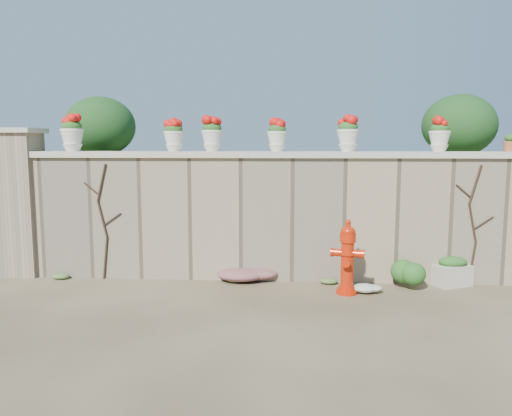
# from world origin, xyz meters

# --- Properties ---
(ground) EXTENTS (80.00, 80.00, 0.00)m
(ground) POSITION_xyz_m (0.00, 0.00, 0.00)
(ground) COLOR #4B3C25
(ground) RESTS_ON ground
(stone_wall) EXTENTS (8.00, 0.40, 2.00)m
(stone_wall) POSITION_xyz_m (0.00, 1.80, 1.00)
(stone_wall) COLOR gray
(stone_wall) RESTS_ON ground
(wall_cap) EXTENTS (8.10, 0.52, 0.10)m
(wall_cap) POSITION_xyz_m (0.00, 1.80, 2.05)
(wall_cap) COLOR beige
(wall_cap) RESTS_ON stone_wall
(gate_pillar) EXTENTS (0.72, 0.72, 2.48)m
(gate_pillar) POSITION_xyz_m (-4.15, 1.80, 1.26)
(gate_pillar) COLOR gray
(gate_pillar) RESTS_ON ground
(raised_fill) EXTENTS (9.00, 6.00, 2.00)m
(raised_fill) POSITION_xyz_m (0.00, 5.00, 1.00)
(raised_fill) COLOR #384C23
(raised_fill) RESTS_ON ground
(back_shrub_left) EXTENTS (1.30, 1.30, 1.10)m
(back_shrub_left) POSITION_xyz_m (-3.20, 3.00, 2.55)
(back_shrub_left) COLOR #143814
(back_shrub_left) RESTS_ON raised_fill
(back_shrub_right) EXTENTS (1.30, 1.30, 1.10)m
(back_shrub_right) POSITION_xyz_m (3.40, 3.00, 2.55)
(back_shrub_right) COLOR #143814
(back_shrub_right) RESTS_ON raised_fill
(vine_left) EXTENTS (0.60, 0.04, 1.91)m
(vine_left) POSITION_xyz_m (-2.67, 1.58, 0.99)
(vine_left) COLOR black
(vine_left) RESTS_ON ground
(vine_right) EXTENTS (0.60, 0.04, 1.91)m
(vine_right) POSITION_xyz_m (3.23, 1.58, 0.99)
(vine_right) COLOR black
(vine_right) RESTS_ON ground
(fire_hydrant) EXTENTS (0.48, 0.34, 1.11)m
(fire_hydrant) POSITION_xyz_m (1.23, 1.00, 0.56)
(fire_hydrant) COLOR red
(fire_hydrant) RESTS_ON ground
(planter_box) EXTENTS (0.64, 0.52, 0.47)m
(planter_box) POSITION_xyz_m (2.94, 1.55, 0.22)
(planter_box) COLOR beige
(planter_box) RESTS_ON ground
(green_shrub) EXTENTS (0.61, 0.55, 0.58)m
(green_shrub) POSITION_xyz_m (2.24, 1.30, 0.29)
(green_shrub) COLOR #1E5119
(green_shrub) RESTS_ON ground
(magenta_clump) EXTENTS (1.01, 0.67, 0.27)m
(magenta_clump) POSITION_xyz_m (-0.36, 1.55, 0.13)
(magenta_clump) COLOR #AE225E
(magenta_clump) RESTS_ON ground
(white_flowers) EXTENTS (0.50, 0.40, 0.18)m
(white_flowers) POSITION_xyz_m (1.54, 1.09, 0.09)
(white_flowers) COLOR white
(white_flowers) RESTS_ON ground
(urn_pot_0) EXTENTS (0.38, 0.38, 0.59)m
(urn_pot_0) POSITION_xyz_m (-3.23, 1.80, 2.39)
(urn_pot_0) COLOR silver
(urn_pot_0) RESTS_ON wall_cap
(urn_pot_1) EXTENTS (0.33, 0.33, 0.52)m
(urn_pot_1) POSITION_xyz_m (-1.52, 1.80, 2.36)
(urn_pot_1) COLOR silver
(urn_pot_1) RESTS_ON wall_cap
(urn_pot_2) EXTENTS (0.35, 0.35, 0.55)m
(urn_pot_2) POSITION_xyz_m (-0.89, 1.80, 2.37)
(urn_pot_2) COLOR silver
(urn_pot_2) RESTS_ON wall_cap
(urn_pot_3) EXTENTS (0.33, 0.33, 0.52)m
(urn_pot_3) POSITION_xyz_m (0.16, 1.80, 2.35)
(urn_pot_3) COLOR silver
(urn_pot_3) RESTS_ON wall_cap
(urn_pot_4) EXTENTS (0.36, 0.36, 0.56)m
(urn_pot_4) POSITION_xyz_m (1.29, 1.80, 2.38)
(urn_pot_4) COLOR silver
(urn_pot_4) RESTS_ON wall_cap
(urn_pot_5) EXTENTS (0.33, 0.33, 0.52)m
(urn_pot_5) POSITION_xyz_m (2.71, 1.80, 2.36)
(urn_pot_5) COLOR silver
(urn_pot_5) RESTS_ON wall_cap
(terracotta_pot) EXTENTS (0.22, 0.22, 0.27)m
(terracotta_pot) POSITION_xyz_m (3.80, 1.80, 2.22)
(terracotta_pot) COLOR #B05836
(terracotta_pot) RESTS_ON wall_cap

